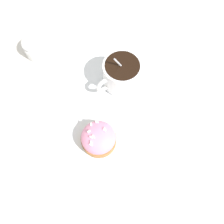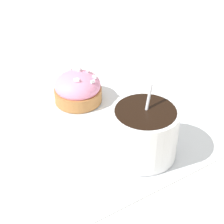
{
  "view_description": "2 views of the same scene",
  "coord_description": "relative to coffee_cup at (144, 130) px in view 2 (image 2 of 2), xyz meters",
  "views": [
    {
      "loc": [
        -0.19,
        -0.06,
        0.48
      ],
      "look_at": [
        -0.02,
        0.0,
        0.04
      ],
      "focal_mm": 35.0,
      "sensor_mm": 36.0,
      "label": 1
    },
    {
      "loc": [
        0.36,
        -0.26,
        0.35
      ],
      "look_at": [
        0.02,
        0.0,
        0.04
      ],
      "focal_mm": 60.0,
      "sensor_mm": 36.0,
      "label": 2
    }
  ],
  "objects": [
    {
      "name": "paper_napkin",
      "position": [
        -0.08,
        -0.01,
        -0.04
      ],
      "size": [
        0.32,
        0.32,
        0.0
      ],
      "color": "white",
      "rests_on": "ground_plane"
    },
    {
      "name": "ground_plane",
      "position": [
        -0.08,
        -0.01,
        -0.04
      ],
      "size": [
        3.0,
        3.0,
        0.0
      ],
      "primitive_type": "plane",
      "color": "silver"
    },
    {
      "name": "coffee_cup",
      "position": [
        0.0,
        0.0,
        0.0
      ],
      "size": [
        0.11,
        0.09,
        0.1
      ],
      "color": "white",
      "rests_on": "paper_napkin"
    },
    {
      "name": "frosted_pastry",
      "position": [
        -0.16,
        -0.0,
        -0.02
      ],
      "size": [
        0.08,
        0.08,
        0.05
      ],
      "color": "#B2753D",
      "rests_on": "paper_napkin"
    }
  ]
}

